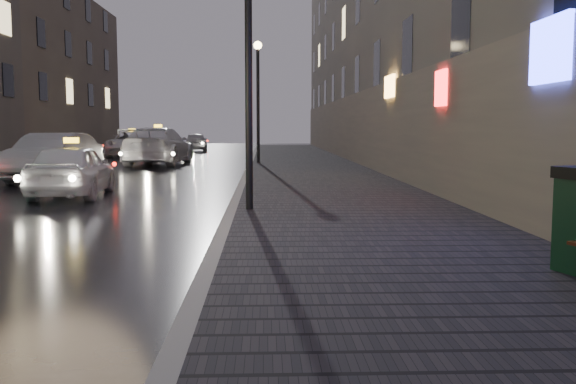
% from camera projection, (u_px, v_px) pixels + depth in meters
% --- Properties ---
extents(ground, '(120.00, 120.00, 0.00)m').
position_uv_depth(ground, '(50.00, 302.00, 6.43)').
color(ground, black).
rests_on(ground, ground).
extents(sidewalk, '(4.60, 58.00, 0.15)m').
position_uv_depth(sidewalk, '(306.00, 166.00, 27.43)').
color(sidewalk, black).
rests_on(sidewalk, ground).
extents(curb, '(0.20, 58.00, 0.15)m').
position_uv_depth(curb, '(250.00, 166.00, 27.35)').
color(curb, slate).
rests_on(curb, ground).
extents(sidewalk_far, '(2.40, 58.00, 0.15)m').
position_uv_depth(sidewalk_far, '(8.00, 166.00, 26.99)').
color(sidewalk_far, black).
rests_on(sidewalk_far, ground).
extents(curb_far, '(0.20, 58.00, 0.15)m').
position_uv_depth(curb_far, '(39.00, 166.00, 27.04)').
color(curb_far, slate).
rests_on(curb_far, ground).
extents(building_near, '(1.80, 50.00, 13.00)m').
position_uv_depth(building_near, '(367.00, 27.00, 30.87)').
color(building_near, '#605B54').
rests_on(building_near, ground).
extents(building_far_c, '(6.00, 22.00, 11.00)m').
position_uv_depth(building_far_c, '(38.00, 72.00, 44.16)').
color(building_far_c, '#6B6051').
rests_on(building_far_c, ground).
extents(lamp_near, '(0.36, 0.36, 5.28)m').
position_uv_depth(lamp_near, '(248.00, 34.00, 12.10)').
color(lamp_near, black).
rests_on(lamp_near, sidewalk).
extents(lamp_far, '(0.36, 0.36, 5.28)m').
position_uv_depth(lamp_far, '(258.00, 86.00, 28.01)').
color(lamp_far, black).
rests_on(lamp_far, sidewalk).
extents(taxi_near, '(1.77, 3.99, 1.34)m').
position_uv_depth(taxi_near, '(72.00, 170.00, 15.93)').
color(taxi_near, white).
rests_on(taxi_near, ground).
extents(car_left_mid, '(2.19, 4.83, 1.54)m').
position_uv_depth(car_left_mid, '(52.00, 157.00, 20.60)').
color(car_left_mid, '#9B9AA2').
rests_on(car_left_mid, ground).
extents(taxi_mid, '(2.81, 6.01, 1.70)m').
position_uv_depth(taxi_mid, '(158.00, 146.00, 29.38)').
color(taxi_mid, white).
rests_on(taxi_mid, ground).
extents(taxi_far, '(2.67, 5.41, 1.48)m').
position_uv_depth(taxi_far, '(132.00, 144.00, 37.47)').
color(taxi_far, silver).
rests_on(taxi_far, ground).
extents(car_far, '(1.98, 4.01, 1.32)m').
position_uv_depth(car_far, '(196.00, 142.00, 44.84)').
color(car_far, '#ABAAB2').
rests_on(car_far, ground).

